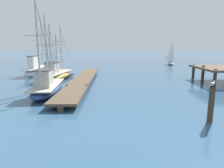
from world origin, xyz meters
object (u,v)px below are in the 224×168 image
(mooring_piling, at_px, (211,104))
(distant_sailboat, at_px, (171,54))
(fishing_boat_1, at_px, (47,86))
(fishing_boat_3, at_px, (37,69))
(perched_seagull, at_px, (213,83))
(fishing_boat_0, at_px, (56,75))

(mooring_piling, height_order, distant_sailboat, distant_sailboat)
(fishing_boat_1, distance_m, mooring_piling, 10.95)
(fishing_boat_3, height_order, distant_sailboat, fishing_boat_3)
(fishing_boat_3, distance_m, mooring_piling, 21.35)
(fishing_boat_1, xyz_separation_m, distant_sailboat, (17.60, 23.33, 1.37))
(fishing_boat_1, height_order, perched_seagull, fishing_boat_1)
(mooring_piling, bearing_deg, fishing_boat_3, 128.09)
(fishing_boat_0, bearing_deg, fishing_boat_3, 127.62)
(mooring_piling, relative_size, perched_seagull, 5.25)
(fishing_boat_3, xyz_separation_m, mooring_piling, (13.17, -16.80, 0.16))
(perched_seagull, bearing_deg, mooring_piling, 37.42)
(fishing_boat_1, height_order, fishing_boat_3, fishing_boat_3)
(fishing_boat_0, bearing_deg, mooring_piling, -51.75)
(fishing_boat_0, distance_m, mooring_piling, 16.04)
(fishing_boat_0, distance_m, fishing_boat_1, 6.62)
(fishing_boat_1, xyz_separation_m, perched_seagull, (9.14, -6.03, 1.25))
(fishing_boat_0, height_order, fishing_boat_3, fishing_boat_3)
(fishing_boat_0, height_order, mooring_piling, fishing_boat_0)
(fishing_boat_1, distance_m, fishing_boat_3, 11.51)
(perched_seagull, bearing_deg, fishing_boat_3, 128.08)
(distant_sailboat, bearing_deg, fishing_boat_0, -137.65)
(fishing_boat_1, height_order, mooring_piling, fishing_boat_1)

